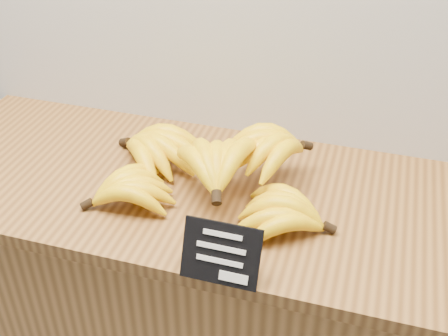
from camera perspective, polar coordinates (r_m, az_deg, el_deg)
counter at (r=1.55m, az=0.56°, el=-16.59°), size 1.42×0.50×0.90m
counter_top at (r=1.23m, az=0.67°, el=-2.79°), size 1.47×0.54×0.03m
chalkboard_sign at (r=0.99m, az=-0.33°, el=-8.70°), size 0.14×0.05×0.11m
banana_pile at (r=1.18m, az=-1.74°, el=0.01°), size 0.54×0.40×0.13m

